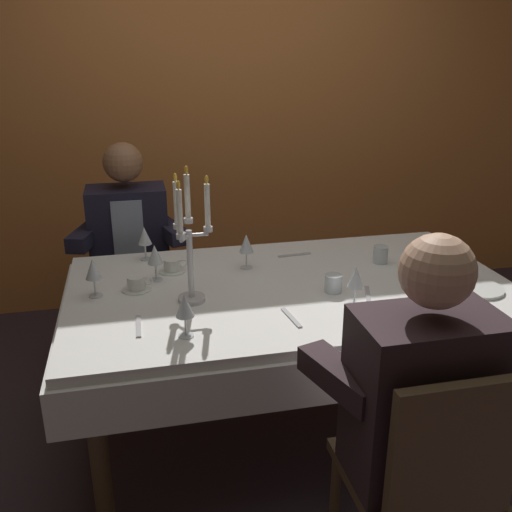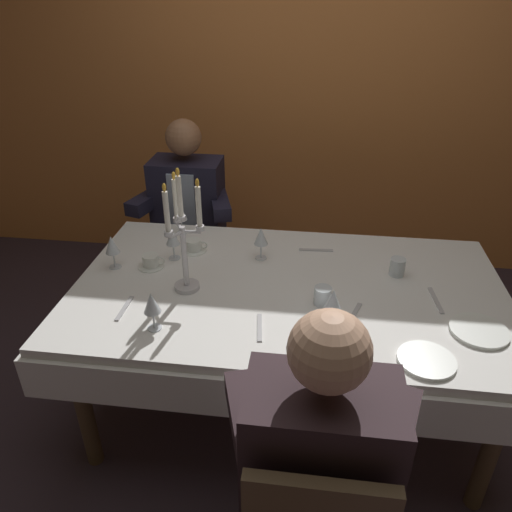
# 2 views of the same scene
# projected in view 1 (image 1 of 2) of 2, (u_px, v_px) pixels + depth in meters

# --- Properties ---
(ground_plane) EXTENTS (12.00, 12.00, 0.00)m
(ground_plane) POSITION_uv_depth(u_px,v_px,m) (288.00, 427.00, 2.70)
(ground_plane) COLOR #382B34
(back_wall) EXTENTS (6.00, 0.12, 2.70)m
(back_wall) POSITION_uv_depth(u_px,v_px,m) (225.00, 104.00, 3.74)
(back_wall) COLOR #D67D3D
(back_wall) RESTS_ON ground_plane
(dining_table) EXTENTS (1.94, 1.14, 0.74)m
(dining_table) POSITION_uv_depth(u_px,v_px,m) (291.00, 309.00, 2.48)
(dining_table) COLOR white
(dining_table) RESTS_ON ground_plane
(candelabra) EXTENTS (0.15, 0.17, 0.55)m
(candelabra) POSITION_uv_depth(u_px,v_px,m) (189.00, 244.00, 2.20)
(candelabra) COLOR silver
(candelabra) RESTS_ON dining_table
(dinner_plate_0) EXTENTS (0.21, 0.21, 0.01)m
(dinner_plate_0) POSITION_uv_depth(u_px,v_px,m) (453.00, 314.00, 2.15)
(dinner_plate_0) COLOR white
(dinner_plate_0) RESTS_ON dining_table
(dinner_plate_1) EXTENTS (0.22, 0.22, 0.01)m
(dinner_plate_1) POSITION_uv_depth(u_px,v_px,m) (477.00, 288.00, 2.38)
(dinner_plate_1) COLOR white
(dinner_plate_1) RESTS_ON dining_table
(wine_glass_0) EXTENTS (0.07, 0.07, 0.16)m
(wine_glass_0) POSITION_uv_depth(u_px,v_px,m) (246.00, 245.00, 2.58)
(wine_glass_0) COLOR silver
(wine_glass_0) RESTS_ON dining_table
(wine_glass_1) EXTENTS (0.07, 0.07, 0.16)m
(wine_glass_1) POSITION_uv_depth(u_px,v_px,m) (93.00, 270.00, 2.29)
(wine_glass_1) COLOR silver
(wine_glass_1) RESTS_ON dining_table
(wine_glass_2) EXTENTS (0.07, 0.07, 0.16)m
(wine_glass_2) POSITION_uv_depth(u_px,v_px,m) (356.00, 278.00, 2.20)
(wine_glass_2) COLOR silver
(wine_glass_2) RESTS_ON dining_table
(wine_glass_3) EXTENTS (0.07, 0.07, 0.16)m
(wine_glass_3) POSITION_uv_depth(u_px,v_px,m) (185.00, 307.00, 1.96)
(wine_glass_3) COLOR silver
(wine_glass_3) RESTS_ON dining_table
(wine_glass_4) EXTENTS (0.07, 0.07, 0.16)m
(wine_glass_4) POSITION_uv_depth(u_px,v_px,m) (155.00, 256.00, 2.45)
(wine_glass_4) COLOR silver
(wine_glass_4) RESTS_ON dining_table
(wine_glass_5) EXTENTS (0.07, 0.07, 0.16)m
(wine_glass_5) POSITION_uv_depth(u_px,v_px,m) (145.00, 237.00, 2.69)
(wine_glass_5) COLOR silver
(wine_glass_5) RESTS_ON dining_table
(water_tumbler_0) EXTENTS (0.07, 0.07, 0.08)m
(water_tumbler_0) POSITION_uv_depth(u_px,v_px,m) (333.00, 283.00, 2.36)
(water_tumbler_0) COLOR silver
(water_tumbler_0) RESTS_ON dining_table
(water_tumbler_1) EXTENTS (0.07, 0.07, 0.08)m
(water_tumbler_1) POSITION_uv_depth(u_px,v_px,m) (381.00, 254.00, 2.67)
(water_tumbler_1) COLOR silver
(water_tumbler_1) RESTS_ON dining_table
(coffee_cup_0) EXTENTS (0.13, 0.12, 0.06)m
(coffee_cup_0) POSITION_uv_depth(u_px,v_px,m) (172.00, 266.00, 2.57)
(coffee_cup_0) COLOR white
(coffee_cup_0) RESTS_ON dining_table
(coffee_cup_1) EXTENTS (0.13, 0.12, 0.06)m
(coffee_cup_1) POSITION_uv_depth(u_px,v_px,m) (137.00, 284.00, 2.38)
(coffee_cup_1) COLOR white
(coffee_cup_1) RESTS_ON dining_table
(fork_0) EXTENTS (0.04, 0.17, 0.01)m
(fork_0) POSITION_uv_depth(u_px,v_px,m) (291.00, 317.00, 2.14)
(fork_0) COLOR #B7B7BC
(fork_0) RESTS_ON dining_table
(knife_1) EXTENTS (0.03, 0.19, 0.01)m
(knife_1) POSITION_uv_depth(u_px,v_px,m) (427.00, 275.00, 2.54)
(knife_1) COLOR #B7B7BC
(knife_1) RESTS_ON dining_table
(fork_2) EXTENTS (0.07, 0.17, 0.01)m
(fork_2) POSITION_uv_depth(u_px,v_px,m) (368.00, 295.00, 2.33)
(fork_2) COLOR #B7B7BC
(fork_2) RESTS_ON dining_table
(fork_3) EXTENTS (0.02, 0.17, 0.01)m
(fork_3) POSITION_uv_depth(u_px,v_px,m) (138.00, 326.00, 2.07)
(fork_3) COLOR #B7B7BC
(fork_3) RESTS_ON dining_table
(spoon_4) EXTENTS (0.17, 0.03, 0.01)m
(spoon_4) POSITION_uv_depth(u_px,v_px,m) (295.00, 255.00, 2.78)
(spoon_4) COLOR #B7B7BC
(spoon_4) RESTS_ON dining_table
(seated_diner_0) EXTENTS (0.63, 0.48, 1.24)m
(seated_diner_0) POSITION_uv_depth(u_px,v_px,m) (129.00, 234.00, 3.11)
(seated_diner_0) COLOR brown
(seated_diner_0) RESTS_ON ground_plane
(seated_diner_1) EXTENTS (0.63, 0.48, 1.24)m
(seated_diner_1) POSITION_uv_depth(u_px,v_px,m) (423.00, 398.00, 1.66)
(seated_diner_1) COLOR brown
(seated_diner_1) RESTS_ON ground_plane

